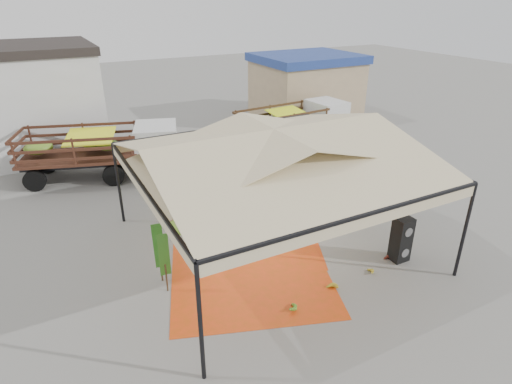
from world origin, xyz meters
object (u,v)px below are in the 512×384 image
banana_heap (245,199)px  truck_left (107,147)px  speaker_stack (401,239)px  vendor (250,167)px  truck_right (297,121)px

banana_heap → truck_left: (-3.80, 6.13, 0.78)m
truck_left → speaker_stack: bearing=-41.2°
vendor → truck_left: truck_left is taller
truck_left → truck_right: size_ratio=1.10×
speaker_stack → truck_left: bearing=121.9°
speaker_stack → banana_heap: bearing=121.0°
banana_heap → truck_left: truck_left is taller
banana_heap → speaker_stack: bearing=-59.8°
vendor → truck_right: bearing=-141.1°
speaker_stack → truck_left: size_ratio=0.21×
banana_heap → speaker_stack: 5.78m
speaker_stack → vendor: 7.49m
truck_left → banana_heap: bearing=-40.5°
truck_right → banana_heap: bearing=-140.3°
speaker_stack → vendor: (-1.48, 7.34, 0.11)m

